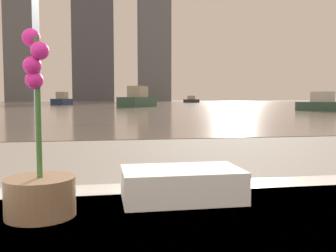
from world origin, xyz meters
The scene contains 8 objects.
potted_orchid centered at (-0.54, 0.83, 0.59)m, with size 0.15×0.15×0.41m.
towel_stack centered at (-0.21, 0.91, 0.56)m, with size 0.30×0.18×0.08m.
harbor_water centered at (0.00, 62.00, 0.01)m, with size 180.00×110.00×0.01m.
harbor_boat_0 centered at (-5.38, 49.18, 0.59)m, with size 2.41×4.59×1.64m.
harbor_boat_1 centered at (13.28, 21.52, 0.44)m, with size 2.32×3.41×1.21m.
harbor_boat_2 centered at (2.93, 35.20, 0.70)m, with size 4.15×5.42×1.96m.
harbor_boat_3 centered at (17.59, 74.50, 0.50)m, with size 2.72×3.93×1.40m.
skyline_tower_2 centered at (-2.82, 118.00, 18.91)m, with size 12.18×10.19×37.82m.
Camera 1 is at (-0.41, -0.01, 0.77)m, focal length 40.00 mm.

